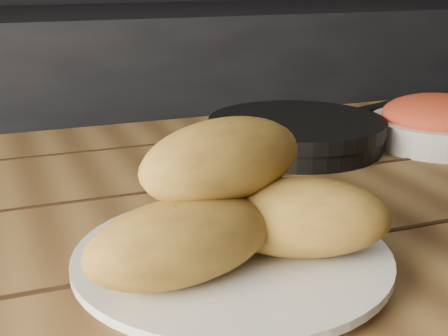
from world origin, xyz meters
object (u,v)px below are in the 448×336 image
at_px(plate, 232,260).
at_px(bowl, 440,123).
at_px(table, 331,276).
at_px(skillet, 298,132).
at_px(bread_rolls, 228,203).

relative_size(plate, bowl, 1.38).
bearing_deg(table, skillet, 74.52).
height_order(plate, bowl, bowl).
height_order(table, plate, plate).
relative_size(skillet, bowl, 1.89).
bearing_deg(bowl, plate, -148.88).
xyz_separation_m(skillet, bowl, (0.21, -0.06, 0.01)).
xyz_separation_m(table, bowl, (0.27, 0.15, 0.13)).
bearing_deg(bread_rolls, skillet, 53.94).
xyz_separation_m(table, bread_rolls, (-0.18, -0.12, 0.17)).
distance_m(bread_rolls, skillet, 0.41).
height_order(plate, skillet, skillet).
distance_m(bread_rolls, bowl, 0.53).
relative_size(plate, bread_rolls, 0.99).
bearing_deg(plate, skillet, 54.31).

